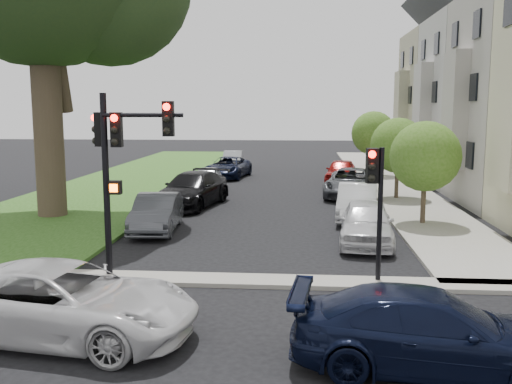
# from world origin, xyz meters

# --- Properties ---
(ground) EXTENTS (140.00, 140.00, 0.00)m
(ground) POSITION_xyz_m (0.00, 0.00, 0.00)
(ground) COLOR black
(ground) RESTS_ON ground
(grass_strip) EXTENTS (8.00, 44.00, 0.12)m
(grass_strip) POSITION_xyz_m (-9.00, 24.00, 0.06)
(grass_strip) COLOR #254E10
(grass_strip) RESTS_ON ground
(sidewalk_right) EXTENTS (3.50, 44.00, 0.12)m
(sidewalk_right) POSITION_xyz_m (6.75, 24.00, 0.06)
(sidewalk_right) COLOR gray
(sidewalk_right) RESTS_ON ground
(sidewalk_cross) EXTENTS (60.00, 1.00, 0.12)m
(sidewalk_cross) POSITION_xyz_m (0.00, 2.00, 0.06)
(sidewalk_cross) COLOR gray
(sidewalk_cross) RESTS_ON ground
(house_c) EXTENTS (7.70, 7.55, 15.97)m
(house_c) POSITION_xyz_m (12.45, 23.00, 6.93)
(house_c) COLOR #B1A69E
(house_c) RESTS_ON ground
(house_d) EXTENTS (7.70, 7.55, 15.97)m
(house_d) POSITION_xyz_m (12.45, 30.50, 6.93)
(house_d) COLOR gray
(house_d) RESTS_ON ground
(small_tree_a) EXTENTS (2.74, 2.74, 4.11)m
(small_tree_a) POSITION_xyz_m (6.20, 10.00, 2.73)
(small_tree_a) COLOR #483B25
(small_tree_a) RESTS_ON ground
(small_tree_b) EXTENTS (2.75, 2.75, 4.13)m
(small_tree_b) POSITION_xyz_m (6.20, 16.36, 2.75)
(small_tree_b) COLOR #483B25
(small_tree_b) RESTS_ON ground
(small_tree_c) EXTENTS (2.93, 2.93, 4.40)m
(small_tree_c) POSITION_xyz_m (6.20, 26.19, 2.93)
(small_tree_c) COLOR #483B25
(small_tree_c) RESTS_ON ground
(traffic_signal_main) EXTENTS (2.44, 0.63, 4.99)m
(traffic_signal_main) POSITION_xyz_m (-3.41, 2.23, 3.44)
(traffic_signal_main) COLOR black
(traffic_signal_main) RESTS_ON ground
(traffic_signal_secondary) EXTENTS (0.47, 0.38, 3.60)m
(traffic_signal_secondary) POSITION_xyz_m (3.32, 2.19, 2.51)
(traffic_signal_secondary) COLOR black
(traffic_signal_secondary) RESTS_ON ground
(car_cross_near) EXTENTS (5.72, 3.22, 1.51)m
(car_cross_near) POSITION_xyz_m (-3.32, -1.90, 0.75)
(car_cross_near) COLOR silver
(car_cross_near) RESTS_ON ground
(car_cross_far) EXTENTS (5.11, 2.48, 1.43)m
(car_cross_far) POSITION_xyz_m (3.69, -2.79, 0.72)
(car_cross_far) COLOR black
(car_cross_far) RESTS_ON ground
(car_parked_0) EXTENTS (2.16, 4.53, 1.49)m
(car_parked_0) POSITION_xyz_m (3.63, 6.68, 0.75)
(car_parked_0) COLOR silver
(car_parked_0) RESTS_ON ground
(car_parked_1) EXTENTS (2.05, 4.61, 1.47)m
(car_parked_1) POSITION_xyz_m (3.74, 11.04, 0.74)
(car_parked_1) COLOR silver
(car_parked_1) RESTS_ON ground
(car_parked_2) EXTENTS (3.29, 5.66, 1.48)m
(car_parked_2) POSITION_xyz_m (4.00, 17.18, 0.74)
(car_parked_2) COLOR #3F4247
(car_parked_2) RESTS_ON ground
(car_parked_3) EXTENTS (2.40, 4.53, 1.47)m
(car_parked_3) POSITION_xyz_m (3.86, 22.71, 0.73)
(car_parked_3) COLOR maroon
(car_parked_3) RESTS_ON ground
(car_parked_5) EXTENTS (1.82, 4.36, 1.40)m
(car_parked_5) POSITION_xyz_m (-3.98, 8.10, 0.70)
(car_parked_5) COLOR #3F4247
(car_parked_5) RESTS_ON ground
(car_parked_6) EXTENTS (3.29, 5.85, 1.60)m
(car_parked_6) POSITION_xyz_m (-3.69, 13.65, 0.80)
(car_parked_6) COLOR black
(car_parked_6) RESTS_ON ground
(car_parked_7) EXTENTS (2.02, 4.18, 1.38)m
(car_parked_7) POSITION_xyz_m (-3.78, 18.62, 0.69)
(car_parked_7) COLOR #999BA0
(car_parked_7) RESTS_ON ground
(car_parked_8) EXTENTS (2.98, 5.27, 1.39)m
(car_parked_8) POSITION_xyz_m (-3.45, 24.88, 0.69)
(car_parked_8) COLOR black
(car_parked_8) RESTS_ON ground
(car_parked_9) EXTENTS (1.54, 4.07, 1.33)m
(car_parked_9) POSITION_xyz_m (-3.84, 30.91, 0.66)
(car_parked_9) COLOR #999BA0
(car_parked_9) RESTS_ON ground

